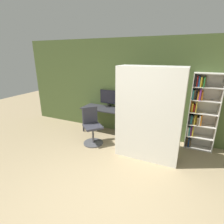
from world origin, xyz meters
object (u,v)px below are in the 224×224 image
Objects in this scene: bookshelf at (200,111)px; mattress_far at (151,112)px; mattress_near at (148,116)px; office_chair at (92,129)px; monitor at (108,97)px.

mattress_far is (-1.02, -0.78, 0.06)m from bookshelf.
mattress_near reaches higher than bookshelf.
office_chair is 2.72m from bookshelf.
office_chair is 0.47× the size of mattress_far.
office_chair is 0.51× the size of bookshelf.
mattress_near is at bearing -133.42° from bookshelf.
office_chair is (-0.02, -0.94, -0.65)m from monitor.
mattress_far is (1.46, -0.81, -0.02)m from monitor.
monitor is 1.83m from mattress_near.
mattress_near is 1.00× the size of mattress_far.
mattress_near is at bearing -6.49° from office_chair.
mattress_near is (-1.02, -1.08, 0.06)m from bookshelf.
bookshelf is at bearing 37.51° from mattress_far.
office_chair is at bearing -91.00° from monitor.
monitor is at bearing 142.80° from mattress_near.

